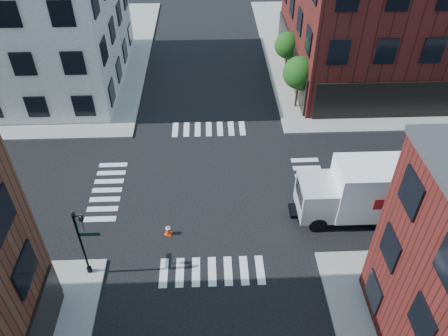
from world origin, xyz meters
TOP-DOWN VIEW (x-y plane):
  - ground at (0.00, 0.00)m, footprint 120.00×120.00m
  - sidewalk_ne at (21.00, 21.00)m, footprint 30.00×30.00m
  - sidewalk_nw at (-21.00, 21.00)m, footprint 30.00×30.00m
  - building_ne at (20.50, 16.00)m, footprint 25.00×16.00m
  - tree_near at (7.56, 9.98)m, footprint 2.69×2.69m
  - tree_far at (7.56, 15.98)m, footprint 2.43×2.43m
  - signal_pole at (-6.72, -6.68)m, footprint 1.29×1.24m
  - box_truck at (9.91, -3.01)m, footprint 8.95×2.85m
  - traffic_cone at (-2.60, -4.08)m, footprint 0.51×0.51m

SIDE VIEW (x-z plane):
  - ground at x=0.00m, z-range 0.00..0.00m
  - sidewalk_ne at x=21.00m, z-range 0.00..0.15m
  - sidewalk_nw at x=-21.00m, z-range 0.00..0.15m
  - traffic_cone at x=-2.60m, z-range -0.01..0.73m
  - box_truck at x=9.91m, z-range 0.08..4.11m
  - signal_pole at x=-6.72m, z-range 0.56..5.16m
  - tree_far at x=7.56m, z-range 0.84..4.91m
  - tree_near at x=7.56m, z-range 0.91..5.41m
  - building_ne at x=20.50m, z-range 0.00..12.00m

